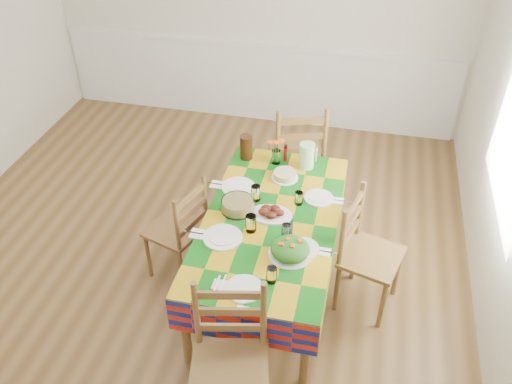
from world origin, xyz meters
TOP-DOWN VIEW (x-y plane):
  - room at (0.00, 0.00)m, footprint 4.58×5.08m
  - wainscot at (0.00, 2.48)m, footprint 4.41×0.06m
  - dining_table at (0.70, -0.08)m, footprint 0.95×1.76m
  - setting_near_head at (0.72, -0.74)m, footprint 0.38×0.26m
  - setting_left_near at (0.47, -0.31)m, footprint 0.49×0.29m
  - setting_left_far at (0.43, 0.18)m, footprint 0.47×0.28m
  - setting_right_near at (0.93, -0.31)m, footprint 0.41×0.23m
  - setting_right_far at (0.95, 0.19)m, footprint 0.41×0.24m
  - meat_platter at (0.69, -0.05)m, footprint 0.31×0.22m
  - salad_platter at (0.89, -0.42)m, footprint 0.29×0.29m
  - pasta_bowl at (0.44, -0.04)m, footprint 0.24×0.24m
  - cake at (0.70, 0.43)m, footprint 0.21×0.21m
  - serving_utensils at (0.83, -0.15)m, footprint 0.13×0.28m
  - flower_vase at (0.59, 0.62)m, footprint 0.14×0.12m
  - hot_sauce at (0.66, 0.68)m, footprint 0.03×0.03m
  - green_pitcher at (0.84, 0.62)m, footprint 0.12×0.12m
  - tea_pitcher at (0.34, 0.64)m, footprint 0.10×0.10m
  - name_card at (0.70, -0.93)m, footprint 0.07×0.02m
  - chair_near at (0.69, -1.18)m, footprint 0.53×0.51m
  - chair_far at (0.71, 1.02)m, footprint 0.58×0.57m
  - chair_left at (-0.01, -0.10)m, footprint 0.49×0.50m
  - chair_right at (1.39, -0.07)m, footprint 0.50×0.51m

SIDE VIEW (x-z plane):
  - chair_left at x=-0.01m, z-range -0.01..0.90m
  - chair_right at x=1.39m, z-range -0.01..0.95m
  - wainscot at x=0.00m, z-range 0.03..0.95m
  - chair_near at x=0.69m, z-range -0.01..1.00m
  - chair_far at x=0.71m, z-range -0.01..1.05m
  - dining_table at x=0.70m, z-range 0.27..0.95m
  - serving_utensils at x=0.83m, z-range 0.69..0.69m
  - name_card at x=0.70m, z-range 0.69..0.70m
  - setting_right_near at x=0.93m, z-range 0.66..0.76m
  - setting_right_far at x=0.95m, z-range 0.66..0.76m
  - meat_platter at x=0.69m, z-range 0.68..0.74m
  - setting_near_head at x=0.72m, z-range 0.65..0.77m
  - cake at x=0.70m, z-range 0.68..0.74m
  - setting_left_far at x=0.43m, z-range 0.65..0.78m
  - setting_left_near at x=0.47m, z-range 0.65..0.78m
  - pasta_bowl at x=0.44m, z-range 0.69..0.77m
  - salad_platter at x=0.89m, z-range 0.67..0.79m
  - hot_sauce at x=0.66m, z-range 0.69..0.83m
  - flower_vase at x=0.59m, z-range 0.67..0.90m
  - tea_pitcher at x=0.34m, z-range 0.69..0.89m
  - green_pitcher at x=0.84m, z-range 0.69..0.90m
  - room at x=0.00m, z-range -0.04..2.74m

